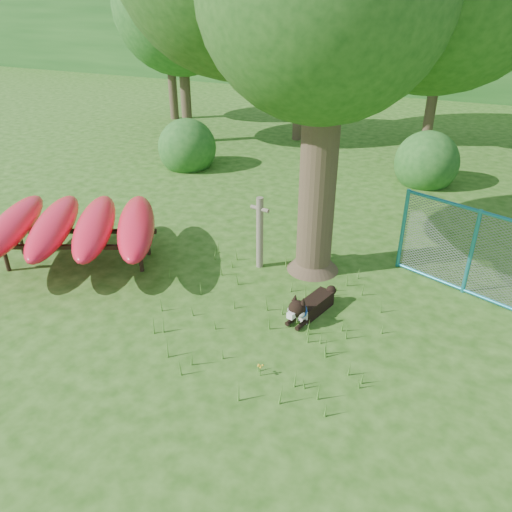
% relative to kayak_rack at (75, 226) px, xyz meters
% --- Properties ---
extents(ground, '(80.00, 80.00, 0.00)m').
position_rel_kayak_rack_xyz_m(ground, '(3.74, -1.18, -0.81)').
color(ground, '#1F4A0E').
rests_on(ground, ground).
extents(wooden_post, '(0.41, 0.16, 1.49)m').
position_rel_kayak_rack_xyz_m(wooden_post, '(3.42, 1.36, -0.03)').
color(wooden_post, '#69614F').
rests_on(wooden_post, ground).
extents(kayak_rack, '(4.44, 4.00, 1.07)m').
position_rel_kayak_rack_xyz_m(kayak_rack, '(0.00, 0.00, 0.00)').
color(kayak_rack, black).
rests_on(kayak_rack, ground).
extents(husky_dog, '(0.57, 1.23, 0.56)m').
position_rel_kayak_rack_xyz_m(husky_dog, '(4.89, 0.09, -0.62)').
color(husky_dog, black).
rests_on(husky_dog, ground).
extents(fence_section, '(2.66, 1.08, 2.75)m').
position_rel_kayak_rack_xyz_m(fence_section, '(7.24, 2.02, 0.01)').
color(fence_section, teal).
rests_on(fence_section, ground).
extents(wildflower_clump, '(0.10, 0.08, 0.20)m').
position_rel_kayak_rack_xyz_m(wildflower_clump, '(4.74, -1.61, -0.65)').
color(wildflower_clump, '#4A8029').
rests_on(wildflower_clump, ground).
extents(bg_tree_a, '(4.40, 4.40, 6.70)m').
position_rel_kayak_rack_xyz_m(bg_tree_a, '(-2.76, 8.82, 3.67)').
color(bg_tree_a, '#3D3021').
rests_on(bg_tree_a, ground).
extents(bg_tree_c, '(4.00, 4.00, 6.12)m').
position_rel_kayak_rack_xyz_m(bg_tree_c, '(5.24, 11.82, 3.29)').
color(bg_tree_c, '#3D3021').
rests_on(bg_tree_c, ground).
extents(bg_tree_f, '(3.60, 3.60, 5.55)m').
position_rel_kayak_rack_xyz_m(bg_tree_f, '(-5.26, 11.82, 2.92)').
color(bg_tree_f, '#3D3021').
rests_on(bg_tree_f, ground).
extents(shrub_left, '(1.80, 1.80, 1.80)m').
position_rel_kayak_rack_xyz_m(shrub_left, '(-1.26, 6.32, -0.81)').
color(shrub_left, '#1D551B').
rests_on(shrub_left, ground).
extents(shrub_mid, '(1.80, 1.80, 1.80)m').
position_rel_kayak_rack_xyz_m(shrub_mid, '(5.74, 7.82, -0.81)').
color(shrub_mid, '#1D551B').
rests_on(shrub_mid, ground).
extents(wooded_hillside, '(80.00, 12.00, 6.00)m').
position_rel_kayak_rack_xyz_m(wooded_hillside, '(3.74, 26.82, 2.19)').
color(wooded_hillside, '#1D551B').
rests_on(wooded_hillside, ground).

